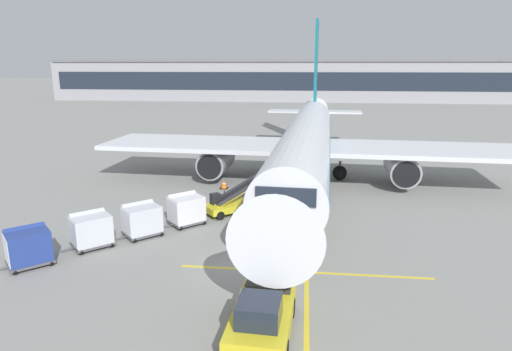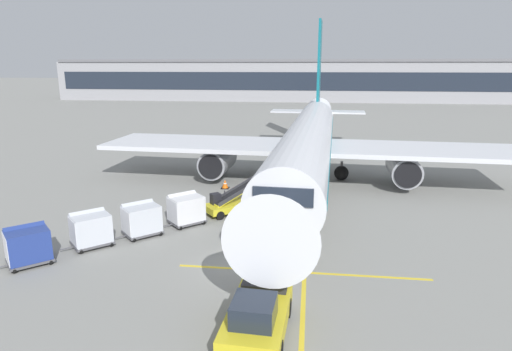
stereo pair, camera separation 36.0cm
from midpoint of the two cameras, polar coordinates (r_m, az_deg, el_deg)
The scene contains 15 objects.
ground_plane at distance 21.96m, azimuth -2.65°, elevation -11.69°, with size 600.00×600.00×0.00m, color gray.
parked_airplane at distance 36.70m, azimuth 6.37°, elevation 4.48°, with size 34.71×44.55×14.66m.
belt_loader at distance 29.16m, azimuth -3.23°, elevation -3.28°, with size 4.98×4.37×2.79m.
baggage_cart_lead at distance 27.33m, azimuth -9.49°, elevation -4.31°, with size 2.55×2.54×1.91m.
baggage_cart_second at distance 26.08m, azimuth -15.06°, elevation -5.53°, with size 2.55×2.54×1.91m.
baggage_cart_third at distance 25.38m, azimuth -21.09°, elevation -6.57°, with size 2.55×2.54×1.91m.
baggage_cart_fourth at distance 24.42m, azimuth -27.96°, elevation -8.13°, with size 2.55×2.54×1.91m.
pushback_tug at distance 16.55m, azimuth 0.15°, elevation -17.77°, with size 2.33×4.51×1.83m.
ground_crew_by_loader at distance 27.88m, azimuth -9.76°, elevation -3.94°, with size 0.56×0.32×1.74m.
ground_crew_by_carts at distance 26.68m, azimuth -9.85°, elevation -4.79°, with size 0.44×0.44×1.74m.
safety_cone_engine_keepout at distance 34.99m, azimuth -4.50°, elevation -1.14°, with size 0.63×0.63×0.71m.
safety_cone_wingtip at distance 33.06m, azimuth -3.36°, elevation -2.08°, with size 0.59×0.59×0.67m.
apron_guidance_line_lead_in at distance 36.63m, azimuth 6.34°, elevation -1.04°, with size 0.20×110.00×0.01m.
apron_guidance_line_stop_bar at distance 21.44m, azimuth 5.80°, elevation -12.41°, with size 12.00×0.20×0.01m.
terminal_building at distance 123.77m, azimuth 5.92°, elevation 12.24°, with size 137.51×14.51×11.04m.
Camera 1 is at (3.02, -19.52, 9.59)m, focal length 30.69 mm.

